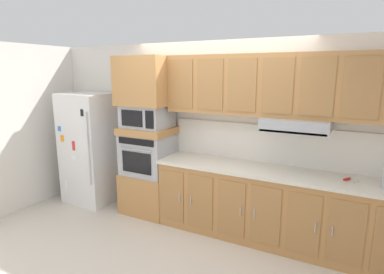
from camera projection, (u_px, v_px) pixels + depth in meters
The scene contains 14 objects.
ground_plane at pixel (179, 251), 3.74m from camera, with size 9.60×9.60×0.00m, color beige.
back_kitchen_wall at pixel (218, 132), 4.45m from camera, with size 6.20×0.12×2.50m, color silver.
side_panel_left at pixel (19, 128), 4.77m from camera, with size 0.12×7.10×2.50m, color silver.
refrigerator at pixel (91, 148), 5.08m from camera, with size 0.76×0.73×1.76m.
oven_base_cabinet at pixel (150, 192), 4.77m from camera, with size 0.74×0.62×0.60m, color #B77F47.
built_in_oven at pixel (149, 154), 4.64m from camera, with size 0.70×0.62×0.60m.
appliance_mid_shelf at pixel (148, 131), 4.57m from camera, with size 0.74×0.62×0.10m, color #B77F47.
microwave at pixel (147, 116), 4.53m from camera, with size 0.64×0.54×0.32m.
appliance_upper_cabinet at pixel (147, 81), 4.43m from camera, with size 0.74×0.62×0.68m, color #B77F47.
lower_cabinet_run at pixel (271, 208), 3.89m from camera, with size 2.94×0.63×0.88m.
countertop_slab at pixel (274, 172), 3.80m from camera, with size 2.98×0.64×0.04m, color silver.
backsplash_panel at pixel (280, 145), 4.00m from camera, with size 2.98×0.02×0.50m, color white.
upper_cabinet_with_hood at pixel (282, 88), 3.70m from camera, with size 2.94×0.48×0.88m.
screwdriver at pixel (348, 179), 3.45m from camera, with size 0.17×0.16×0.03m.
Camera 1 is at (1.72, -2.93, 2.09)m, focal length 29.46 mm.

